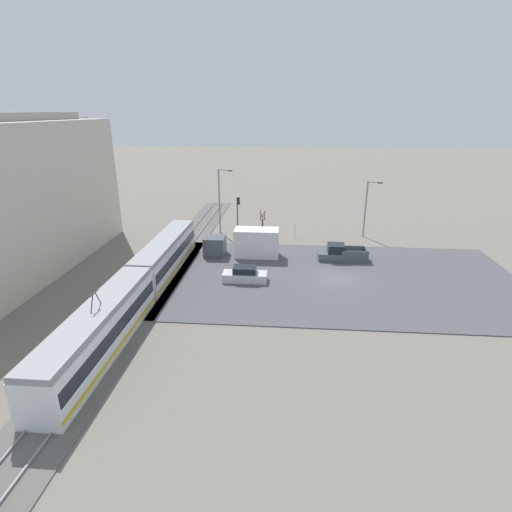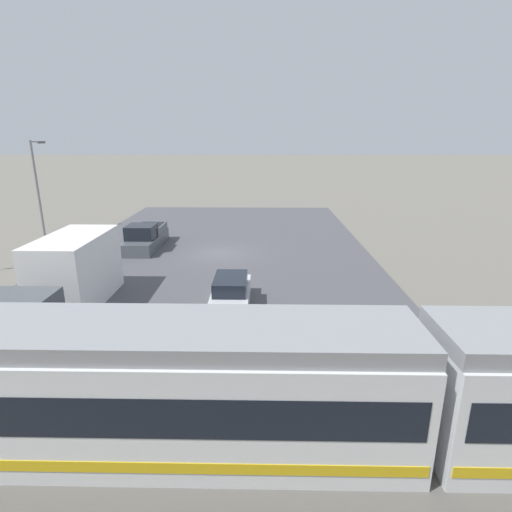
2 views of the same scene
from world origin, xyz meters
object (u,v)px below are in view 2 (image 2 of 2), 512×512
object	(u,v)px
light_rail_tram	(423,392)
pickup_truck	(145,239)
box_truck	(65,281)
street_lamp_mid_block	(38,181)
sedan_car_0	(231,295)

from	to	relation	value
light_rail_tram	pickup_truck	distance (m)	22.65
light_rail_tram	pickup_truck	xyz separation A→B (m)	(12.35, -18.97, -0.98)
light_rail_tram	pickup_truck	world-z (taller)	light_rail_tram
light_rail_tram	pickup_truck	size ratio (longest dim) A/B	5.59
light_rail_tram	box_truck	size ratio (longest dim) A/B	3.58
street_lamp_mid_block	box_truck	bearing A→B (deg)	120.98
light_rail_tram	sedan_car_0	distance (m)	10.27
sedan_car_0	street_lamp_mid_block	bearing A→B (deg)	-41.53
box_truck	street_lamp_mid_block	size ratio (longest dim) A/B	1.15
light_rail_tram	sedan_car_0	size ratio (longest dim) A/B	7.04
box_truck	pickup_truck	bearing A→B (deg)	-91.99
pickup_truck	street_lamp_mid_block	xyz separation A→B (m)	(9.47, -4.24, 3.59)
light_rail_tram	box_truck	world-z (taller)	light_rail_tram
light_rail_tram	sedan_car_0	bearing A→B (deg)	-58.07
pickup_truck	street_lamp_mid_block	size ratio (longest dim) A/B	0.74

